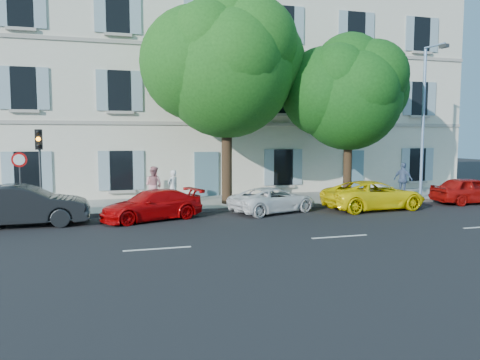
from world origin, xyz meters
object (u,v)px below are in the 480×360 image
object	(u,v)px
car_red_coupe	(152,205)
car_yellow_supercar	(374,195)
pedestrian_c	(403,180)
pedestrian_a	(173,187)
tree_right	(349,98)
car_dark_sedan	(24,206)
car_white_coupe	(273,200)
traffic_light	(39,153)
tree_left	(227,71)
car_red_hatchback	(470,190)
street_lamp	(425,113)
road_sign	(20,170)
pedestrian_b	(154,185)

from	to	relation	value
car_red_coupe	car_yellow_supercar	world-z (taller)	car_yellow_supercar
pedestrian_c	pedestrian_a	bearing A→B (deg)	63.86
tree_right	car_yellow_supercar	bearing A→B (deg)	-83.06
car_dark_sedan	pedestrian_a	distance (m)	6.62
car_red_coupe	car_white_coupe	xyz separation A→B (m)	(5.27, 0.35, -0.04)
tree_right	traffic_light	world-z (taller)	tree_right
car_red_coupe	tree_left	xyz separation A→B (m)	(3.79, 2.62, 5.72)
car_red_coupe	car_white_coupe	distance (m)	5.28
car_red_hatchback	street_lamp	bearing A→B (deg)	50.54
car_red_coupe	car_yellow_supercar	size ratio (longest dim) A/B	0.87
car_yellow_supercar	pedestrian_a	xyz separation A→B (m)	(-8.71, 3.06, 0.30)
car_white_coupe	traffic_light	size ratio (longest dim) A/B	1.15
car_dark_sedan	pedestrian_a	size ratio (longest dim) A/B	2.87
road_sign	street_lamp	world-z (taller)	street_lamp
car_yellow_supercar	road_sign	size ratio (longest dim) A/B	1.86
car_white_coupe	traffic_light	bearing A→B (deg)	64.06
car_white_coupe	pedestrian_b	size ratio (longest dim) A/B	2.23
car_red_hatchback	traffic_light	world-z (taller)	traffic_light
car_white_coupe	road_sign	distance (m)	10.45
car_red_coupe	street_lamp	distance (m)	14.55
pedestrian_c	car_red_coupe	bearing A→B (deg)	76.51
car_yellow_supercar	pedestrian_c	distance (m)	4.27
car_white_coupe	car_red_hatchback	size ratio (longest dim) A/B	1.02
car_white_coupe	traffic_light	world-z (taller)	traffic_light
pedestrian_c	car_red_hatchback	bearing A→B (deg)	-159.85
road_sign	pedestrian_c	size ratio (longest dim) A/B	1.41
car_dark_sedan	road_sign	xyz separation A→B (m)	(-0.33, 1.57, 1.21)
car_dark_sedan	car_red_hatchback	bearing A→B (deg)	-89.31
pedestrian_c	road_sign	bearing A→B (deg)	68.77
car_red_hatchback	traffic_light	distance (m)	19.99
street_lamp	pedestrian_a	size ratio (longest dim) A/B	4.72
car_red_coupe	pedestrian_a	size ratio (longest dim) A/B	2.53
pedestrian_b	street_lamp	bearing A→B (deg)	-145.90
pedestrian_a	car_yellow_supercar	bearing A→B (deg)	127.54
car_white_coupe	car_yellow_supercar	distance (m)	4.74
traffic_light	road_sign	distance (m)	1.01
pedestrian_b	pedestrian_c	world-z (taller)	pedestrian_c
road_sign	pedestrian_a	xyz separation A→B (m)	(6.28, 1.33, -1.02)
tree_left	pedestrian_a	world-z (taller)	tree_left
tree_right	pedestrian_a	world-z (taller)	tree_right
car_white_coupe	pedestrian_c	distance (m)	8.38
traffic_light	street_lamp	bearing A→B (deg)	0.18
pedestrian_a	car_dark_sedan	bearing A→B (deg)	-7.15
street_lamp	pedestrian_b	bearing A→B (deg)	173.16
tree_right	pedestrian_a	size ratio (longest dim) A/B	4.83
road_sign	pedestrian_c	world-z (taller)	road_sign
street_lamp	pedestrian_a	world-z (taller)	street_lamp
car_white_coupe	pedestrian_c	size ratio (longest dim) A/B	2.22
car_white_coupe	tree_left	distance (m)	6.37
car_red_coupe	car_dark_sedan	bearing A→B (deg)	-108.50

